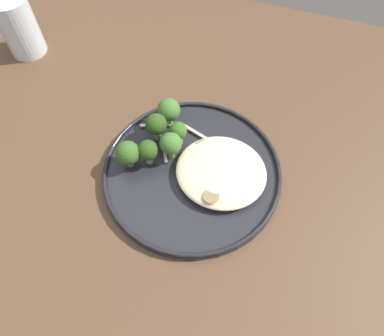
{
  "coord_description": "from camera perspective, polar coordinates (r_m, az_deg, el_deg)",
  "views": [
    {
      "loc": [
        -0.13,
        0.27,
        1.26
      ],
      "look_at": [
        -0.03,
        -0.01,
        0.76
      ],
      "focal_mm": 33.79,
      "sensor_mm": 36.0,
      "label": 1
    }
  ],
  "objects": [
    {
      "name": "broccoli_floret_split_head",
      "position": [
        0.61,
        -3.68,
        9.08
      ],
      "size": [
        0.04,
        0.04,
        0.06
      ],
      "color": "#89A356",
      "rests_on": "dinner_plate"
    },
    {
      "name": "onion_sliver_long_sliver",
      "position": [
        0.61,
        -4.34,
        2.9
      ],
      "size": [
        0.03,
        0.05,
        0.0
      ],
      "primitive_type": "cube",
      "rotation": [
        0.0,
        0.0,
        5.17
      ],
      "color": "silver",
      "rests_on": "dinner_plate"
    },
    {
      "name": "broccoli_floret_beside_noodles",
      "position": [
        0.58,
        -10.09,
        2.31
      ],
      "size": [
        0.04,
        0.04,
        0.05
      ],
      "color": "#7A994C",
      "rests_on": "dinner_plate"
    },
    {
      "name": "broccoli_floret_left_leaning",
      "position": [
        0.58,
        -3.37,
        3.81
      ],
      "size": [
        0.04,
        0.04,
        0.05
      ],
      "color": "#89A356",
      "rests_on": "dinner_plate"
    },
    {
      "name": "seared_scallop_front_small",
      "position": [
        0.55,
        2.98,
        -4.77
      ],
      "size": [
        0.03,
        0.03,
        0.02
      ],
      "color": "#DBB77A",
      "rests_on": "dinner_plate"
    },
    {
      "name": "broccoli_floret_small_sprig",
      "position": [
        0.58,
        -6.99,
        2.71
      ],
      "size": [
        0.03,
        0.03,
        0.05
      ],
      "color": "#89A356",
      "rests_on": "dinner_plate"
    },
    {
      "name": "broccoli_floret_front_edge",
      "position": [
        0.6,
        -5.68,
        6.82
      ],
      "size": [
        0.04,
        0.04,
        0.06
      ],
      "color": "#89A356",
      "rests_on": "dinner_plate"
    },
    {
      "name": "water_glass",
      "position": [
        0.83,
        -25.44,
        19.06
      ],
      "size": [
        0.07,
        0.07,
        0.12
      ],
      "color": "silver",
      "rests_on": "wooden_dining_table"
    },
    {
      "name": "seared_scallop_left_edge",
      "position": [
        0.58,
        4.6,
        -0.59
      ],
      "size": [
        0.03,
        0.03,
        0.01
      ],
      "color": "beige",
      "rests_on": "dinner_plate"
    },
    {
      "name": "noodle_bed",
      "position": [
        0.58,
        4.62,
        -0.56
      ],
      "size": [
        0.15,
        0.14,
        0.02
      ],
      "color": "beige",
      "rests_on": "dinner_plate"
    },
    {
      "name": "broccoli_floret_rear_charred",
      "position": [
        0.6,
        -2.18,
        5.75
      ],
      "size": [
        0.03,
        0.03,
        0.05
      ],
      "color": "#89A356",
      "rests_on": "dinner_plate"
    },
    {
      "name": "onion_sliver_short_strip",
      "position": [
        0.63,
        0.55,
        5.66
      ],
      "size": [
        0.05,
        0.02,
        0.0
      ],
      "primitive_type": "cube",
      "rotation": [
        0.0,
        0.0,
        5.97
      ],
      "color": "silver",
      "rests_on": "dinner_plate"
    },
    {
      "name": "wooden_dining_table",
      "position": [
        0.67,
        -3.11,
        -4.54
      ],
      "size": [
        1.4,
        1.0,
        0.74
      ],
      "color": "brown",
      "rests_on": "ground"
    },
    {
      "name": "dinner_plate",
      "position": [
        0.59,
        0.0,
        -0.58
      ],
      "size": [
        0.29,
        0.29,
        0.02
      ],
      "color": "#232328",
      "rests_on": "wooden_dining_table"
    },
    {
      "name": "seared_scallop_half_hidden",
      "position": [
        0.6,
        1.72,
        3.18
      ],
      "size": [
        0.03,
        0.03,
        0.01
      ],
      "color": "#DBB77A",
      "rests_on": "dinner_plate"
    },
    {
      "name": "ground",
      "position": [
        1.29,
        -1.68,
        -17.82
      ],
      "size": [
        6.0,
        6.0,
        0.0
      ],
      "primitive_type": "plane",
      "color": "#47423D"
    },
    {
      "name": "seared_scallop_large_seared",
      "position": [
        0.58,
        2.57,
        0.12
      ],
      "size": [
        0.03,
        0.03,
        0.02
      ],
      "color": "#E5C689",
      "rests_on": "dinner_plate"
    },
    {
      "name": "onion_sliver_pale_crescent",
      "position": [
        0.64,
        -5.54,
        6.77
      ],
      "size": [
        0.06,
        0.03,
        0.0
      ],
      "primitive_type": "cube",
      "rotation": [
        0.0,
        0.0,
        3.52
      ],
      "color": "silver",
      "rests_on": "dinner_plate"
    }
  ]
}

